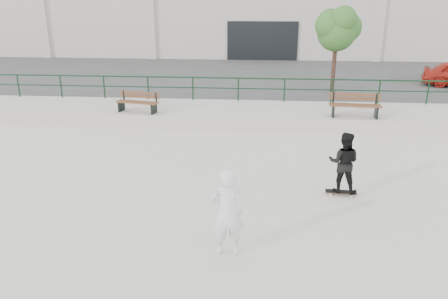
# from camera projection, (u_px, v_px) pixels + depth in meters

# --- Properties ---
(ground) EXTENTS (120.00, 120.00, 0.00)m
(ground) POSITION_uv_depth(u_px,v_px,m) (258.00, 242.00, 9.10)
(ground) COLOR beige
(ground) RESTS_ON ground
(ledge) EXTENTS (30.00, 3.00, 0.50)m
(ledge) POSITION_uv_depth(u_px,v_px,m) (261.00, 114.00, 17.95)
(ledge) COLOR beige
(ledge) RESTS_ON ground
(parking_strip) EXTENTS (60.00, 14.00, 0.50)m
(parking_strip) POSITION_uv_depth(u_px,v_px,m) (261.00, 78.00, 25.94)
(parking_strip) COLOR #393939
(parking_strip) RESTS_ON ground
(railing) EXTENTS (28.00, 0.06, 1.03)m
(railing) POSITION_uv_depth(u_px,v_px,m) (261.00, 84.00, 18.84)
(railing) COLOR #12321B
(railing) RESTS_ON ledge
(commercial_building) EXTENTS (44.20, 16.33, 8.00)m
(commercial_building) POSITION_uv_depth(u_px,v_px,m) (263.00, 0.00, 37.66)
(commercial_building) COLOR beige
(commercial_building) RESTS_ON ground
(bench_left) EXTENTS (1.77, 0.84, 0.79)m
(bench_left) POSITION_uv_depth(u_px,v_px,m) (138.00, 102.00, 17.20)
(bench_left) COLOR brown
(bench_left) RESTS_ON ledge
(bench_right) EXTENTS (1.94, 0.69, 0.88)m
(bench_right) POSITION_uv_depth(u_px,v_px,m) (355.00, 105.00, 16.51)
(bench_right) COLOR brown
(bench_right) RESTS_ON ledge
(tree) EXTENTS (2.23, 1.98, 3.96)m
(tree) POSITION_uv_depth(u_px,v_px,m) (338.00, 28.00, 20.14)
(tree) COLOR #493224
(tree) RESTS_ON parking_strip
(skateboard) EXTENTS (0.79, 0.25, 0.09)m
(skateboard) POSITION_uv_depth(u_px,v_px,m) (341.00, 192.00, 11.24)
(skateboard) COLOR black
(skateboard) RESTS_ON ground
(standing_skater) EXTENTS (0.90, 0.78, 1.58)m
(standing_skater) POSITION_uv_depth(u_px,v_px,m) (344.00, 163.00, 10.97)
(standing_skater) COLOR black
(standing_skater) RESTS_ON skateboard
(seated_skater) EXTENTS (0.69, 0.48, 1.80)m
(seated_skater) POSITION_uv_depth(u_px,v_px,m) (227.00, 213.00, 8.40)
(seated_skater) COLOR white
(seated_skater) RESTS_ON ground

